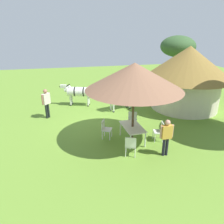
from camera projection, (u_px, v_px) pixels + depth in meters
ground_plane at (103, 125)px, 11.73m from camera, size 36.00×36.00×0.00m
thatched_hut at (187, 74)px, 13.50m from camera, size 5.35×5.35×3.89m
shade_umbrella at (134, 76)px, 9.02m from camera, size 4.17×4.17×3.60m
patio_dining_table at (132, 128)px, 9.90m from camera, size 1.54×0.91×0.74m
patio_chair_west_end at (132, 119)px, 11.14m from camera, size 0.53×0.55×0.90m
patio_chair_east_end at (105, 128)px, 10.22m from camera, size 0.58×0.57×0.90m
patio_chair_near_hut at (131, 145)px, 8.77m from camera, size 0.55×0.56×0.90m
patio_chair_near_lawn at (160, 130)px, 9.99m from camera, size 0.51×0.49×0.90m
guest_beside_umbrella at (166, 134)px, 8.67m from camera, size 0.22×0.57×1.59m
standing_watcher at (46, 101)px, 12.30m from camera, size 0.49×0.47×1.71m
zebra_nearest_camera at (121, 95)px, 13.58m from camera, size 1.06×2.20×1.53m
zebra_by_umbrella at (78, 92)px, 14.36m from camera, size 1.03×2.16×1.46m
acacia_tree_left_background at (178, 47)px, 18.31m from camera, size 2.93×2.93×4.25m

